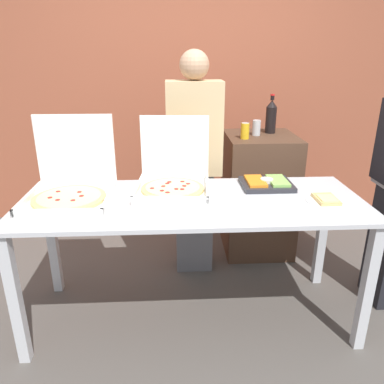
{
  "coord_description": "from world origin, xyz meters",
  "views": [
    {
      "loc": [
        -0.11,
        -2.06,
        1.66
      ],
      "look_at": [
        0.0,
        0.0,
        0.88
      ],
      "focal_mm": 35.0,
      "sensor_mm": 36.0,
      "label": 1
    }
  ],
  "objects_px": {
    "pizza_box_near_left": "(71,186)",
    "veggie_tray": "(266,183)",
    "pizza_box_near_right": "(173,178)",
    "paper_plate_front_right": "(326,200)",
    "soda_bottle": "(271,116)",
    "person_guest_plaid": "(194,163)",
    "soda_can_colored": "(245,131)",
    "soda_can_silver": "(256,128)"
  },
  "relations": [
    {
      "from": "pizza_box_near_left",
      "to": "veggie_tray",
      "type": "relative_size",
      "value": 1.54
    },
    {
      "from": "pizza_box_near_right",
      "to": "veggie_tray",
      "type": "distance_m",
      "value": 0.61
    },
    {
      "from": "pizza_box_near_right",
      "to": "pizza_box_near_left",
      "type": "bearing_deg",
      "value": -163.59
    },
    {
      "from": "paper_plate_front_right",
      "to": "soda_bottle",
      "type": "relative_size",
      "value": 0.72
    },
    {
      "from": "pizza_box_near_right",
      "to": "paper_plate_front_right",
      "type": "relative_size",
      "value": 2.18
    },
    {
      "from": "veggie_tray",
      "to": "pizza_box_near_right",
      "type": "bearing_deg",
      "value": -177.14
    },
    {
      "from": "pizza_box_near_right",
      "to": "person_guest_plaid",
      "type": "xyz_separation_m",
      "value": [
        0.16,
        0.44,
        -0.03
      ]
    },
    {
      "from": "pizza_box_near_right",
      "to": "soda_can_colored",
      "type": "xyz_separation_m",
      "value": [
        0.56,
        0.62,
        0.17
      ]
    },
    {
      "from": "soda_bottle",
      "to": "soda_can_silver",
      "type": "distance_m",
      "value": 0.18
    },
    {
      "from": "soda_bottle",
      "to": "pizza_box_near_right",
      "type": "bearing_deg",
      "value": -134.57
    },
    {
      "from": "pizza_box_near_right",
      "to": "soda_bottle",
      "type": "relative_size",
      "value": 1.56
    },
    {
      "from": "pizza_box_near_left",
      "to": "soda_can_colored",
      "type": "xyz_separation_m",
      "value": [
        1.17,
        0.74,
        0.17
      ]
    },
    {
      "from": "soda_can_silver",
      "to": "person_guest_plaid",
      "type": "height_order",
      "value": "person_guest_plaid"
    },
    {
      "from": "pizza_box_near_left",
      "to": "person_guest_plaid",
      "type": "bearing_deg",
      "value": 37.23
    },
    {
      "from": "pizza_box_near_right",
      "to": "soda_can_silver",
      "type": "xyz_separation_m",
      "value": [
        0.68,
        0.74,
        0.17
      ]
    },
    {
      "from": "soda_bottle",
      "to": "pizza_box_near_left",
      "type": "bearing_deg",
      "value": -146.08
    },
    {
      "from": "veggie_tray",
      "to": "soda_bottle",
      "type": "distance_m",
      "value": 0.88
    },
    {
      "from": "pizza_box_near_right",
      "to": "veggie_tray",
      "type": "xyz_separation_m",
      "value": [
        0.61,
        0.03,
        -0.06
      ]
    },
    {
      "from": "pizza_box_near_left",
      "to": "soda_can_colored",
      "type": "relative_size",
      "value": 4.02
    },
    {
      "from": "soda_bottle",
      "to": "soda_can_colored",
      "type": "xyz_separation_m",
      "value": [
        -0.25,
        -0.21,
        -0.08
      ]
    },
    {
      "from": "pizza_box_near_right",
      "to": "soda_can_silver",
      "type": "relative_size",
      "value": 3.99
    },
    {
      "from": "paper_plate_front_right",
      "to": "soda_bottle",
      "type": "xyz_separation_m",
      "value": [
        -0.07,
        1.08,
        0.31
      ]
    },
    {
      "from": "paper_plate_front_right",
      "to": "soda_can_colored",
      "type": "distance_m",
      "value": 0.96
    },
    {
      "from": "pizza_box_near_left",
      "to": "person_guest_plaid",
      "type": "distance_m",
      "value": 0.95
    },
    {
      "from": "veggie_tray",
      "to": "person_guest_plaid",
      "type": "bearing_deg",
      "value": 137.69
    },
    {
      "from": "soda_bottle",
      "to": "person_guest_plaid",
      "type": "height_order",
      "value": "person_guest_plaid"
    },
    {
      "from": "pizza_box_near_left",
      "to": "soda_can_silver",
      "type": "bearing_deg",
      "value": 34.63
    },
    {
      "from": "pizza_box_near_left",
      "to": "soda_bottle",
      "type": "relative_size",
      "value": 1.58
    },
    {
      "from": "pizza_box_near_left",
      "to": "pizza_box_near_right",
      "type": "xyz_separation_m",
      "value": [
        0.6,
        0.13,
        -0.0
      ]
    },
    {
      "from": "soda_can_silver",
      "to": "paper_plate_front_right",
      "type": "bearing_deg",
      "value": -77.88
    },
    {
      "from": "paper_plate_front_right",
      "to": "pizza_box_near_left",
      "type": "bearing_deg",
      "value": 175.18
    },
    {
      "from": "soda_can_colored",
      "to": "person_guest_plaid",
      "type": "bearing_deg",
      "value": -156.06
    },
    {
      "from": "pizza_box_near_left",
      "to": "person_guest_plaid",
      "type": "xyz_separation_m",
      "value": [
        0.76,
        0.56,
        -0.04
      ]
    },
    {
      "from": "pizza_box_near_right",
      "to": "soda_bottle",
      "type": "distance_m",
      "value": 1.19
    },
    {
      "from": "paper_plate_front_right",
      "to": "person_guest_plaid",
      "type": "distance_m",
      "value": 1.01
    },
    {
      "from": "soda_can_colored",
      "to": "paper_plate_front_right",
      "type": "bearing_deg",
      "value": -69.36
    },
    {
      "from": "pizza_box_near_left",
      "to": "soda_bottle",
      "type": "height_order",
      "value": "soda_bottle"
    },
    {
      "from": "pizza_box_near_left",
      "to": "soda_can_silver",
      "type": "distance_m",
      "value": 1.55
    },
    {
      "from": "soda_can_colored",
      "to": "pizza_box_near_left",
      "type": "bearing_deg",
      "value": -147.46
    },
    {
      "from": "veggie_tray",
      "to": "paper_plate_front_right",
      "type": "bearing_deg",
      "value": -44.62
    },
    {
      "from": "soda_can_silver",
      "to": "soda_can_colored",
      "type": "height_order",
      "value": "same"
    },
    {
      "from": "veggie_tray",
      "to": "soda_can_colored",
      "type": "height_order",
      "value": "soda_can_colored"
    }
  ]
}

